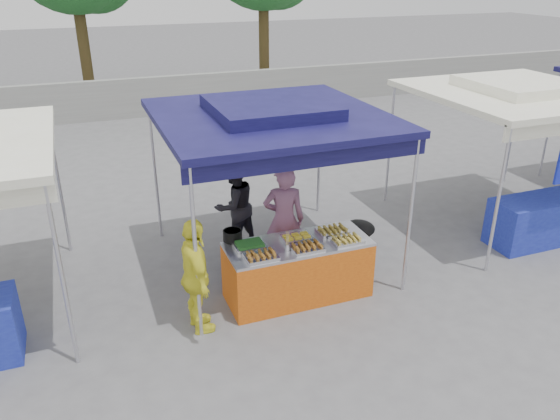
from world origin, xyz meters
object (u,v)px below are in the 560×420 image
object	(u,v)px
vendor_woman	(284,220)
customer_person	(196,277)
vendor_table	(298,270)
helper_man	(235,206)
cooking_pot	(233,235)
wok_burner	(358,241)

from	to	relation	value
vendor_woman	customer_person	world-z (taller)	vendor_woman
vendor_table	helper_man	world-z (taller)	helper_man
cooking_pot	wok_burner	bearing A→B (deg)	-0.52
cooking_pot	vendor_woman	bearing A→B (deg)	21.61
cooking_pot	wok_burner	size ratio (longest dim) A/B	0.33
vendor_woman	customer_person	bearing A→B (deg)	50.02
vendor_table	cooking_pot	bearing A→B (deg)	154.53
vendor_table	customer_person	world-z (taller)	customer_person
cooking_pot	vendor_woman	world-z (taller)	vendor_woman
helper_man	vendor_table	bearing A→B (deg)	82.89
wok_burner	helper_man	xyz separation A→B (m)	(-1.56, 1.34, 0.29)
cooking_pot	customer_person	bearing A→B (deg)	-135.50
vendor_woman	helper_man	size ratio (longest dim) A/B	1.12
helper_man	customer_person	xyz separation A→B (m)	(-1.09, -1.98, 0.02)
helper_man	vendor_woman	bearing A→B (deg)	96.23
vendor_table	wok_burner	bearing A→B (deg)	17.86
cooking_pot	wok_burner	distance (m)	2.02
cooking_pot	helper_man	distance (m)	1.40
vendor_woman	helper_man	bearing A→B (deg)	-46.38
cooking_pot	customer_person	world-z (taller)	customer_person
vendor_woman	vendor_table	bearing A→B (deg)	100.92
vendor_table	cooking_pot	distance (m)	1.04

